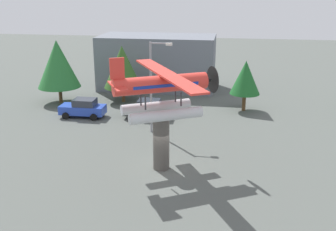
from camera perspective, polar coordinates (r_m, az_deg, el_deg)
name	(u,v)px	position (r m, az deg, el deg)	size (l,w,h in m)	color
ground_plane	(161,168)	(27.82, -0.95, -7.42)	(140.00, 140.00, 0.00)	#515651
display_pedestal	(161,143)	(27.07, -0.97, -3.84)	(1.10, 1.10, 3.74)	#4C4742
floatplane_monument	(163,91)	(25.99, -0.74, 3.46)	(7.08, 9.64, 4.00)	silver
car_near_blue	(83,108)	(38.74, -11.86, 1.06)	(4.20, 2.02, 1.76)	#2847B7
car_mid_black	(147,109)	(37.70, -2.95, 0.95)	(4.20, 2.02, 1.76)	black
streetlight_primary	(153,81)	(33.10, -2.09, 4.89)	(1.84, 0.28, 7.59)	gray
storefront_building	(157,62)	(48.32, -1.51, 7.53)	(13.45, 6.31, 6.22)	slate
tree_west	(58,64)	(43.40, -15.25, 7.03)	(4.38, 4.38, 6.56)	brown
tree_east	(122,67)	(42.50, -6.45, 6.83)	(3.94, 3.94, 5.94)	brown
tree_center_back	(245,78)	(39.99, 10.85, 5.26)	(2.93, 2.93, 4.96)	brown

